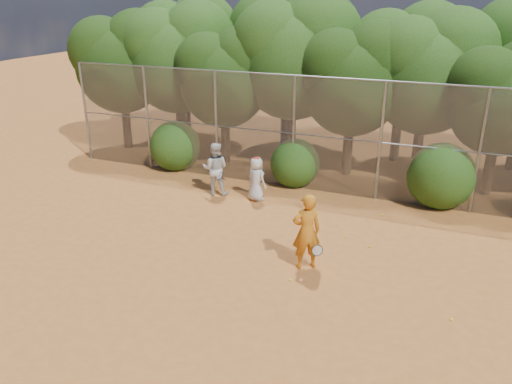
% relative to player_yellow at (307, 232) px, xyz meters
% --- Properties ---
extents(ground, '(80.00, 80.00, 0.00)m').
position_rel_player_yellow_xyz_m(ground, '(-1.09, -0.70, -1.01)').
color(ground, '#A85D25').
rests_on(ground, ground).
extents(fence_back, '(20.05, 0.09, 4.03)m').
position_rel_player_yellow_xyz_m(fence_back, '(-1.21, 5.30, 1.04)').
color(fence_back, gray).
rests_on(fence_back, ground).
extents(tree_0, '(4.38, 3.81, 6.00)m').
position_rel_player_yellow_xyz_m(tree_0, '(-10.53, 7.33, 2.92)').
color(tree_0, black).
rests_on(tree_0, ground).
extents(tree_1, '(4.64, 4.03, 6.35)m').
position_rel_player_yellow_xyz_m(tree_1, '(-8.03, 7.84, 3.15)').
color(tree_1, black).
rests_on(tree_1, ground).
extents(tree_2, '(3.99, 3.47, 5.47)m').
position_rel_player_yellow_xyz_m(tree_2, '(-5.54, 7.13, 2.57)').
color(tree_2, black).
rests_on(tree_2, ground).
extents(tree_3, '(4.89, 4.26, 6.70)m').
position_rel_player_yellow_xyz_m(tree_3, '(-3.03, 8.14, 3.38)').
color(tree_3, black).
rests_on(tree_3, ground).
extents(tree_4, '(4.19, 3.64, 5.73)m').
position_rel_player_yellow_xyz_m(tree_4, '(-0.54, 7.53, 2.75)').
color(tree_4, black).
rests_on(tree_4, ground).
extents(tree_5, '(4.51, 3.92, 6.17)m').
position_rel_player_yellow_xyz_m(tree_5, '(1.97, 8.34, 3.04)').
color(tree_5, black).
rests_on(tree_5, ground).
extents(tree_6, '(3.86, 3.36, 5.29)m').
position_rel_player_yellow_xyz_m(tree_6, '(4.46, 7.33, 2.46)').
color(tree_6, black).
rests_on(tree_6, ground).
extents(tree_9, '(4.83, 4.20, 6.62)m').
position_rel_player_yellow_xyz_m(tree_9, '(-9.03, 10.14, 3.33)').
color(tree_9, black).
rests_on(tree_9, ground).
extents(tree_10, '(5.15, 4.48, 7.06)m').
position_rel_player_yellow_xyz_m(tree_10, '(-4.02, 10.34, 3.61)').
color(tree_10, black).
rests_on(tree_10, ground).
extents(tree_11, '(4.64, 4.03, 6.35)m').
position_rel_player_yellow_xyz_m(tree_11, '(0.97, 9.94, 3.15)').
color(tree_11, black).
rests_on(tree_11, ground).
extents(bush_0, '(2.00, 2.00, 2.00)m').
position_rel_player_yellow_xyz_m(bush_0, '(-7.09, 5.60, -0.01)').
color(bush_0, '#1F4210').
rests_on(bush_0, ground).
extents(bush_1, '(1.80, 1.80, 1.80)m').
position_rel_player_yellow_xyz_m(bush_1, '(-2.09, 5.60, -0.11)').
color(bush_1, '#1F4210').
rests_on(bush_1, ground).
extents(bush_2, '(2.20, 2.20, 2.20)m').
position_rel_player_yellow_xyz_m(bush_2, '(2.91, 5.60, 0.09)').
color(bush_2, '#1F4210').
rests_on(bush_2, ground).
extents(player_yellow, '(0.94, 0.81, 2.03)m').
position_rel_player_yellow_xyz_m(player_yellow, '(0.00, 0.00, 0.00)').
color(player_yellow, '#C57117').
rests_on(player_yellow, ground).
extents(player_teen, '(0.87, 0.72, 1.54)m').
position_rel_player_yellow_xyz_m(player_teen, '(-2.84, 3.68, -0.25)').
color(player_teen, silver).
rests_on(player_teen, ground).
extents(player_white, '(1.04, 0.91, 1.85)m').
position_rel_player_yellow_xyz_m(player_white, '(-4.37, 3.69, -0.09)').
color(player_white, silver).
rests_on(player_white, ground).
extents(ball_0, '(0.07, 0.07, 0.07)m').
position_rel_player_yellow_xyz_m(ball_0, '(1.36, 1.66, -0.98)').
color(ball_0, '#C7D226').
rests_on(ball_0, ground).
extents(ball_1, '(0.07, 0.07, 0.07)m').
position_rel_player_yellow_xyz_m(ball_1, '(0.59, 2.02, -0.98)').
color(ball_1, '#C7D226').
rests_on(ball_1, ground).
extents(ball_2, '(0.07, 0.07, 0.07)m').
position_rel_player_yellow_xyz_m(ball_2, '(-0.14, -0.81, -0.98)').
color(ball_2, '#C7D226').
rests_on(ball_2, ground).
extents(ball_3, '(0.07, 0.07, 0.07)m').
position_rel_player_yellow_xyz_m(ball_3, '(3.58, -1.01, -0.98)').
color(ball_3, '#C7D226').
rests_on(ball_3, ground).
extents(ball_4, '(0.07, 0.07, 0.07)m').
position_rel_player_yellow_xyz_m(ball_4, '(-0.18, 0.01, -0.98)').
color(ball_4, '#C7D226').
rests_on(ball_4, ground).
extents(ball_5, '(0.07, 0.07, 0.07)m').
position_rel_player_yellow_xyz_m(ball_5, '(1.36, 3.94, -0.98)').
color(ball_5, '#C7D226').
rests_on(ball_5, ground).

